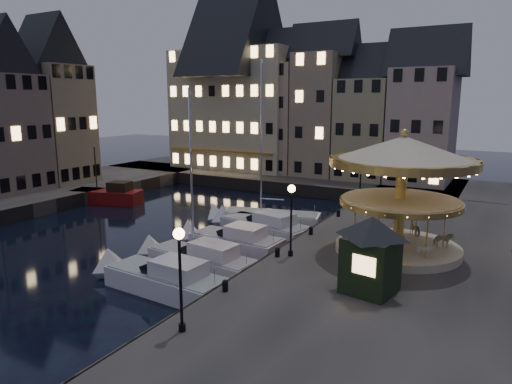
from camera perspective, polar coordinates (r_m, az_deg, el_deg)
The scene contains 29 objects.
ground at distance 29.90m, azimuth -9.29°, elevation -8.52°, with size 160.00×160.00×0.00m, color black.
quay_east at distance 29.67m, azimuth 20.67°, elevation -7.97°, with size 16.00×56.00×1.30m, color #474442.
quay_north at distance 56.89m, azimuth 1.92°, elevation 1.87°, with size 44.00×12.00×1.30m, color #474442.
quaywall_e at distance 31.67m, azimuth 6.18°, elevation -6.04°, with size 0.15×44.00×1.30m, color #47423A.
quaywall_n at distance 50.75m, azimuth 0.81°, elevation 0.70°, with size 48.00×0.15×1.30m, color #47423A.
quaywall_w at distance 43.97m, azimuth -26.37°, elevation -2.21°, with size 0.15×44.00×1.30m, color #47423A.
streetlamp_a at distance 17.69m, azimuth -9.49°, elevation -8.99°, with size 0.44×0.44×4.17m.
streetlamp_b at distance 25.89m, azimuth 4.43°, elevation -2.26°, with size 0.44×0.44×4.17m.
streetlamp_c at distance 38.34m, azimuth 12.95°, elevation 1.99°, with size 0.44×0.44×4.17m.
bollard_a at distance 21.92m, azimuth -3.88°, elevation -11.51°, with size 0.30×0.30×0.57m.
bollard_b at distance 26.38m, azimuth 2.69°, elevation -7.44°, with size 0.30×0.30×0.57m.
bollard_c at distance 30.74m, azimuth 6.88°, elevation -4.75°, with size 0.30×0.30×0.57m.
bollard_d at distance 35.72m, azimuth 10.25°, elevation -2.55°, with size 0.30×0.30×0.57m.
townhouse_na at distance 63.86m, azimuth -6.53°, elevation 9.29°, with size 5.50×8.00×12.80m.
townhouse_nb at distance 60.83m, azimuth -2.30°, elevation 9.72°, with size 6.16×8.00×13.80m.
townhouse_nc at distance 57.89m, azimuth 2.89°, elevation 10.12°, with size 6.82×8.00×14.80m.
townhouse_nd at distance 55.57m, azimuth 8.31°, elevation 10.48°, with size 5.50×8.00×15.80m.
townhouse_ne at distance 53.90m, azimuth 13.74°, elevation 8.65°, with size 6.16×8.00×12.80m.
townhouse_nf at distance 52.57m, azimuth 20.19°, elevation 8.76°, with size 6.82×8.00×13.80m.
townhouse_wc at distance 54.66m, azimuth -24.18°, elevation 8.75°, with size 8.80×5.50×14.20m.
hotel_corner at distance 60.77m, azimuth -2.27°, elevation 11.14°, with size 17.60×9.00×16.80m.
motorboat_b at distance 25.54m, azimuth -11.75°, elevation -10.64°, with size 8.28×2.83×2.15m.
motorboat_c at distance 28.01m, azimuth -7.32°, elevation -8.39°, with size 8.37×2.95×11.06m.
motorboat_d at distance 31.31m, azimuth -3.11°, elevation -6.22°, with size 7.47×2.75×2.15m.
motorboat_e at distance 34.79m, azimuth 0.65°, elevation -4.38°, with size 8.45×4.13×2.15m.
motorboat_f at distance 37.48m, azimuth 0.95°, elevation -3.39°, with size 9.06×4.36×12.04m.
red_fishing_boat at distance 47.72m, azimuth -18.00°, elevation -0.51°, with size 7.34×4.29×5.78m.
carousel at distance 27.42m, azimuth 17.82°, elevation 2.37°, with size 8.28×8.28×7.25m.
ticket_kiosk at distance 21.75m, azimuth 14.26°, elevation -6.00°, with size 3.52×3.52×4.12m.
Camera 1 is at (17.69, -21.86, 10.16)m, focal length 32.00 mm.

